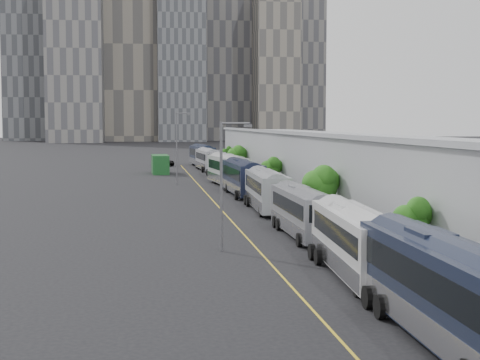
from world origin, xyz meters
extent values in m
cube|color=gray|center=(9.00, 55.00, 0.06)|extent=(10.00, 170.00, 0.12)
cube|color=gold|center=(-1.50, 55.00, 0.01)|extent=(0.12, 160.00, 0.02)
cube|color=gray|center=(13.00, 55.00, 3.40)|extent=(12.00, 160.00, 6.80)
cube|color=gray|center=(13.00, 55.00, 5.85)|extent=(12.45, 160.40, 2.57)
cube|color=gray|center=(7.10, 55.00, 7.00)|extent=(0.30, 160.00, 0.40)
cube|color=slate|center=(-35.00, 300.00, 47.50)|extent=(22.00, 22.00, 95.00)
cube|color=gray|center=(-12.00, 320.00, 60.00)|extent=(26.00, 24.00, 120.00)
cube|color=slate|center=(8.00, 310.00, 40.00)|extent=(20.00, 20.00, 80.00)
cube|color=slate|center=(28.00, 330.00, 52.50)|extent=(24.00, 24.00, 105.00)
cube|color=gray|center=(48.00, 305.00, 35.00)|extent=(18.00, 18.00, 70.00)
cube|color=slate|center=(-55.00, 340.00, 55.00)|extent=(28.00, 26.00, 110.00)
cube|color=slate|center=(65.00, 340.00, 45.00)|extent=(22.00, 22.00, 90.00)
cube|color=black|center=(2.29, 21.18, 2.01)|extent=(2.97, 13.62, 3.29)
cube|color=black|center=(2.29, 20.97, 2.60)|extent=(3.00, 11.99, 1.12)
cube|color=silver|center=(2.29, 21.18, 0.96)|extent=(3.00, 13.35, 1.05)
cube|color=black|center=(2.29, 22.74, 3.81)|extent=(1.40, 2.32, 0.31)
cube|color=silver|center=(2.40, 33.06, 1.87)|extent=(3.27, 12.79, 3.07)
cube|color=black|center=(2.40, 32.86, 2.43)|extent=(3.24, 11.27, 1.04)
cube|color=silver|center=(2.40, 33.06, 0.89)|extent=(3.29, 12.54, 0.98)
cube|color=silver|center=(2.40, 34.52, 3.55)|extent=(1.39, 2.21, 0.29)
cube|color=slate|center=(2.57, 46.77, 1.79)|extent=(2.45, 12.08, 2.93)
cube|color=black|center=(2.57, 46.59, 2.31)|extent=(2.51, 10.63, 0.99)
cube|color=silver|center=(2.57, 46.77, 0.85)|extent=(2.49, 11.84, 0.94)
cube|color=slate|center=(2.57, 48.16, 3.39)|extent=(1.21, 2.05, 0.28)
cube|color=#96989F|center=(2.61, 62.38, 1.90)|extent=(2.94, 12.92, 3.11)
cube|color=black|center=(2.61, 62.18, 2.46)|extent=(2.95, 11.38, 1.06)
cube|color=silver|center=(2.61, 62.38, 0.91)|extent=(2.97, 12.66, 1.00)
cube|color=#96989F|center=(2.61, 63.86, 3.61)|extent=(1.35, 2.21, 0.30)
cube|color=#151B31|center=(2.35, 76.66, 2.01)|extent=(3.11, 13.63, 3.29)
cube|color=black|center=(2.35, 76.45, 2.60)|extent=(3.13, 12.01, 1.12)
cube|color=silver|center=(2.35, 76.66, 0.96)|extent=(3.15, 13.36, 1.05)
cube|color=#151B31|center=(2.35, 78.22, 3.81)|extent=(1.42, 2.33, 0.31)
cube|color=silver|center=(2.17, 89.28, 2.04)|extent=(4.09, 14.01, 3.35)
cube|color=black|center=(2.17, 89.06, 2.65)|extent=(3.99, 12.37, 1.14)
cube|color=silver|center=(2.17, 89.28, 0.97)|extent=(4.10, 13.74, 1.07)
cube|color=silver|center=(2.17, 90.87, 3.88)|extent=(1.60, 2.46, 0.32)
cube|color=gray|center=(2.44, 102.86, 1.93)|extent=(3.33, 13.17, 3.16)
cube|color=black|center=(2.44, 102.66, 2.50)|extent=(3.31, 11.61, 1.07)
cube|color=silver|center=(2.44, 102.86, 0.92)|extent=(3.36, 12.91, 1.01)
cube|color=gray|center=(2.44, 104.36, 3.66)|extent=(1.43, 2.28, 0.30)
cube|color=#A2A3AC|center=(2.23, 119.19, 1.90)|extent=(3.23, 12.97, 3.11)
cube|color=black|center=(2.23, 118.99, 2.46)|extent=(3.21, 11.43, 1.06)
cube|color=silver|center=(2.23, 119.19, 0.91)|extent=(3.25, 12.71, 1.00)
cube|color=#A2A3AC|center=(2.23, 120.67, 3.61)|extent=(1.40, 2.24, 0.30)
cube|color=#151C31|center=(2.21, 130.68, 2.04)|extent=(3.78, 13.92, 3.33)
cube|color=black|center=(2.21, 130.47, 2.64)|extent=(3.72, 12.28, 1.13)
cube|color=silver|center=(2.21, 130.68, 0.97)|extent=(3.80, 13.65, 1.07)
cube|color=#151C31|center=(2.21, 132.26, 3.86)|extent=(1.55, 2.42, 0.32)
cylinder|color=black|center=(5.87, 34.22, 1.41)|extent=(0.18, 0.18, 2.82)
sphere|color=#155B14|center=(5.87, 34.22, 2.87)|extent=(1.86, 1.86, 1.86)
cylinder|color=black|center=(5.40, 53.26, 1.58)|extent=(0.18, 0.18, 3.16)
sphere|color=#155B14|center=(5.40, 53.26, 3.32)|extent=(2.81, 2.81, 2.81)
cylinder|color=black|center=(5.74, 77.77, 1.45)|extent=(0.18, 0.18, 2.90)
sphere|color=#155B14|center=(5.74, 77.77, 2.98)|extent=(2.13, 2.13, 2.13)
cylinder|color=black|center=(5.43, 105.97, 1.57)|extent=(0.18, 0.18, 3.13)
sphere|color=#155B14|center=(5.43, 105.97, 3.28)|extent=(2.74, 2.74, 2.74)
cylinder|color=black|center=(6.15, 124.23, 1.45)|extent=(0.18, 0.18, 2.90)
sphere|color=#155B14|center=(6.15, 124.23, 2.86)|extent=(1.29, 1.29, 1.29)
cylinder|color=#59595E|center=(-3.87, 41.49, 4.09)|extent=(0.18, 0.18, 8.19)
cylinder|color=#59595E|center=(-2.97, 41.49, 8.09)|extent=(1.80, 0.14, 0.14)
cube|color=#59595E|center=(-2.17, 41.49, 7.94)|extent=(0.50, 0.22, 0.18)
cylinder|color=#59595E|center=(-4.28, 91.90, 4.71)|extent=(0.18, 0.18, 9.41)
cylinder|color=#59595E|center=(-3.38, 91.90, 9.31)|extent=(1.80, 0.14, 0.14)
cube|color=#59595E|center=(-2.58, 91.90, 9.16)|extent=(0.50, 0.22, 0.18)
cube|color=#15461D|center=(-5.93, 112.70, 1.48)|extent=(2.69, 6.94, 2.97)
imported|color=black|center=(-4.81, 133.78, 0.76)|extent=(4.57, 6.00, 1.51)
camera|label=1|loc=(-8.80, -4.28, 8.16)|focal=55.00mm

